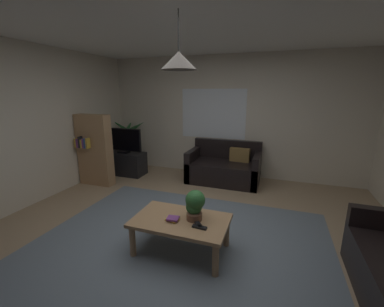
{
  "coord_description": "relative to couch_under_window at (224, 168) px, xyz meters",
  "views": [
    {
      "loc": [
        1.02,
        -2.59,
        1.82
      ],
      "look_at": [
        0.0,
        0.3,
        1.05
      ],
      "focal_mm": 23.07,
      "sensor_mm": 36.0,
      "label": 1
    }
  ],
  "objects": [
    {
      "name": "floor",
      "position": [
        -0.03,
        -2.22,
        -0.29
      ],
      "size": [
        5.46,
        5.38,
        0.02
      ],
      "primitive_type": "cube",
      "color": "#9E8466",
      "rests_on": "ground"
    },
    {
      "name": "rug",
      "position": [
        -0.03,
        -2.42,
        -0.27
      ],
      "size": [
        3.55,
        2.96,
        0.01
      ],
      "primitive_type": "cube",
      "color": "slate",
      "rests_on": "ground"
    },
    {
      "name": "wall_back",
      "position": [
        -0.03,
        0.5,
        1.01
      ],
      "size": [
        5.58,
        0.06,
        2.57
      ],
      "primitive_type": "cube",
      "color": "beige",
      "rests_on": "ground"
    },
    {
      "name": "wall_left",
      "position": [
        -2.79,
        -2.22,
        1.01
      ],
      "size": [
        0.06,
        5.38,
        2.57
      ],
      "primitive_type": "cube",
      "color": "beige",
      "rests_on": "ground"
    },
    {
      "name": "ceiling",
      "position": [
        -0.03,
        -2.22,
        2.31
      ],
      "size": [
        5.46,
        5.38,
        0.02
      ],
      "primitive_type": "cube",
      "color": "white"
    },
    {
      "name": "window_pane",
      "position": [
        -0.38,
        0.47,
        1.07
      ],
      "size": [
        1.43,
        0.01,
        1.06
      ],
      "primitive_type": "cube",
      "color": "white"
    },
    {
      "name": "couch_under_window",
      "position": [
        0.0,
        0.0,
        0.0
      ],
      "size": [
        1.44,
        0.82,
        0.82
      ],
      "color": "black",
      "rests_on": "ground"
    },
    {
      "name": "coffee_table",
      "position": [
        0.02,
        -2.45,
        0.07
      ],
      "size": [
        1.08,
        0.66,
        0.41
      ],
      "color": "#A87F56",
      "rests_on": "ground"
    },
    {
      "name": "book_on_table_0",
      "position": [
        -0.05,
        -2.51,
        0.14
      ],
      "size": [
        0.16,
        0.14,
        0.02
      ],
      "primitive_type": "cube",
      "rotation": [
        0.0,
        0.0,
        -0.23
      ],
      "color": "gold",
      "rests_on": "coffee_table"
    },
    {
      "name": "book_on_table_1",
      "position": [
        -0.04,
        -2.52,
        0.16
      ],
      "size": [
        0.14,
        0.12,
        0.02
      ],
      "primitive_type": "cube",
      "rotation": [
        0.0,
        0.0,
        0.1
      ],
      "color": "#72387F",
      "rests_on": "coffee_table"
    },
    {
      "name": "remote_on_table_0",
      "position": [
        0.29,
        -2.57,
        0.14
      ],
      "size": [
        0.16,
        0.06,
        0.02
      ],
      "primitive_type": "cube",
      "rotation": [
        0.0,
        0.0,
        4.65
      ],
      "color": "black",
      "rests_on": "coffee_table"
    },
    {
      "name": "remote_on_table_1",
      "position": [
        0.25,
        -2.51,
        0.14
      ],
      "size": [
        0.14,
        0.15,
        0.02
      ],
      "primitive_type": "cube",
      "rotation": [
        0.0,
        0.0,
        0.73
      ],
      "color": "black",
      "rests_on": "coffee_table"
    },
    {
      "name": "potted_plant_on_table",
      "position": [
        0.17,
        -2.38,
        0.31
      ],
      "size": [
        0.23,
        0.23,
        0.34
      ],
      "color": "brown",
      "rests_on": "coffee_table"
    },
    {
      "name": "tv_stand",
      "position": [
        -2.21,
        -0.28,
        -0.03
      ],
      "size": [
        0.9,
        0.44,
        0.5
      ],
      "primitive_type": "cube",
      "color": "black",
      "rests_on": "ground"
    },
    {
      "name": "tv",
      "position": [
        -2.21,
        -0.3,
        0.5
      ],
      "size": [
        0.88,
        0.16,
        0.55
      ],
      "color": "black",
      "rests_on": "tv_stand"
    },
    {
      "name": "potted_palm_corner",
      "position": [
        -2.4,
        0.2,
        0.28
      ],
      "size": [
        0.99,
        0.87,
        1.19
      ],
      "color": "beige",
      "rests_on": "ground"
    },
    {
      "name": "bookshelf_corner",
      "position": [
        -2.4,
        -1.0,
        0.43
      ],
      "size": [
        0.7,
        0.31,
        1.4
      ],
      "color": "#A87F56",
      "rests_on": "ground"
    },
    {
      "name": "pendant_lamp",
      "position": [
        0.02,
        -2.45,
        1.84
      ],
      "size": [
        0.36,
        0.36,
        0.54
      ],
      "color": "black"
    }
  ]
}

